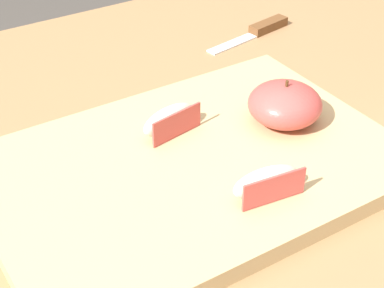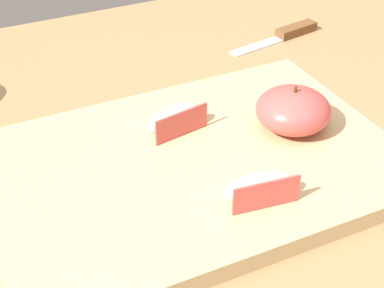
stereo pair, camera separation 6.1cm
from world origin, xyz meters
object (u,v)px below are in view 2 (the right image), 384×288
cutting_board (192,167)px  paring_knife (290,33)px  apple_half_skin_up (293,110)px  apple_wedge_back (176,119)px  apple_wedge_middle (257,188)px

cutting_board → paring_knife: (0.29, 0.25, -0.00)m
apple_half_skin_up → paring_knife: 0.29m
apple_wedge_back → cutting_board: bearing=-97.3°
cutting_board → apple_wedge_middle: (0.03, -0.09, 0.03)m
apple_wedge_middle → apple_wedge_back: bearing=97.4°
apple_wedge_back → apple_wedge_middle: bearing=-82.6°
apple_half_skin_up → cutting_board: bearing=-177.3°
apple_half_skin_up → paring_knife: (0.16, 0.24, -0.04)m
apple_half_skin_up → apple_wedge_middle: size_ratio=1.14×
cutting_board → paring_knife: bearing=40.8°
apple_wedge_back → apple_wedge_middle: (0.02, -0.15, 0.00)m
cutting_board → paring_knife: cutting_board is taller
apple_wedge_back → paring_knife: apple_wedge_back is taller
apple_wedge_middle → paring_knife: (0.26, 0.34, -0.03)m
apple_half_skin_up → apple_wedge_middle: (-0.10, -0.10, -0.01)m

